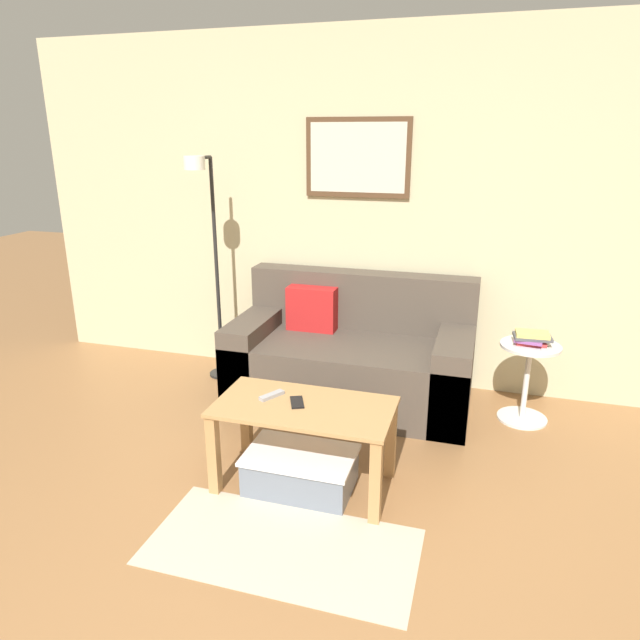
{
  "coord_description": "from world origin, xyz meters",
  "views": [
    {
      "loc": [
        0.76,
        -1.17,
        1.83
      ],
      "look_at": [
        -0.09,
        1.7,
        0.85
      ],
      "focal_mm": 32.0,
      "sensor_mm": 36.0,
      "label": 1
    }
  ],
  "objects_px": {
    "coffee_table": "(304,422)",
    "floor_lamp": "(208,245)",
    "remote_control": "(272,395)",
    "couch": "(351,358)",
    "side_table": "(527,375)",
    "storage_bin": "(300,470)",
    "cell_phone": "(297,402)",
    "book_stack": "(531,338)"
  },
  "relations": [
    {
      "from": "remote_control",
      "to": "cell_phone",
      "type": "relative_size",
      "value": 1.07
    },
    {
      "from": "coffee_table",
      "to": "side_table",
      "type": "relative_size",
      "value": 1.76
    },
    {
      "from": "floor_lamp",
      "to": "coffee_table",
      "type": "bearing_deg",
      "value": -45.7
    },
    {
      "from": "couch",
      "to": "remote_control",
      "type": "xyz_separation_m",
      "value": [
        -0.18,
        -1.08,
        0.18
      ]
    },
    {
      "from": "side_table",
      "to": "book_stack",
      "type": "bearing_deg",
      "value": 103.96
    },
    {
      "from": "storage_bin",
      "to": "floor_lamp",
      "type": "xyz_separation_m",
      "value": [
        -1.08,
        1.16,
        0.96
      ]
    },
    {
      "from": "couch",
      "to": "floor_lamp",
      "type": "distance_m",
      "value": 1.32
    },
    {
      "from": "floor_lamp",
      "to": "couch",
      "type": "bearing_deg",
      "value": 0.24
    },
    {
      "from": "storage_bin",
      "to": "side_table",
      "type": "xyz_separation_m",
      "value": [
        1.18,
        1.17,
        0.22
      ]
    },
    {
      "from": "coffee_table",
      "to": "remote_control",
      "type": "relative_size",
      "value": 6.28
    },
    {
      "from": "side_table",
      "to": "cell_phone",
      "type": "height_order",
      "value": "side_table"
    },
    {
      "from": "coffee_table",
      "to": "book_stack",
      "type": "distance_m",
      "value": 1.64
    },
    {
      "from": "couch",
      "to": "storage_bin",
      "type": "distance_m",
      "value": 1.18
    },
    {
      "from": "storage_bin",
      "to": "book_stack",
      "type": "distance_m",
      "value": 1.73
    },
    {
      "from": "remote_control",
      "to": "cell_phone",
      "type": "height_order",
      "value": "remote_control"
    },
    {
      "from": "storage_bin",
      "to": "coffee_table",
      "type": "bearing_deg",
      "value": 79.1
    },
    {
      "from": "cell_phone",
      "to": "side_table",
      "type": "bearing_deg",
      "value": 18.95
    },
    {
      "from": "couch",
      "to": "storage_bin",
      "type": "relative_size",
      "value": 2.85
    },
    {
      "from": "coffee_table",
      "to": "cell_phone",
      "type": "bearing_deg",
      "value": 161.45
    },
    {
      "from": "side_table",
      "to": "remote_control",
      "type": "bearing_deg",
      "value": -141.71
    },
    {
      "from": "coffee_table",
      "to": "cell_phone",
      "type": "distance_m",
      "value": 0.11
    },
    {
      "from": "couch",
      "to": "coffee_table",
      "type": "relative_size",
      "value": 1.77
    },
    {
      "from": "storage_bin",
      "to": "cell_phone",
      "type": "distance_m",
      "value": 0.38
    },
    {
      "from": "coffee_table",
      "to": "cell_phone",
      "type": "relative_size",
      "value": 6.73
    },
    {
      "from": "storage_bin",
      "to": "floor_lamp",
      "type": "distance_m",
      "value": 1.86
    },
    {
      "from": "side_table",
      "to": "book_stack",
      "type": "relative_size",
      "value": 2.18
    },
    {
      "from": "coffee_table",
      "to": "floor_lamp",
      "type": "distance_m",
      "value": 1.71
    },
    {
      "from": "floor_lamp",
      "to": "cell_phone",
      "type": "xyz_separation_m",
      "value": [
        1.05,
        -1.1,
        -0.59
      ]
    },
    {
      "from": "couch",
      "to": "cell_phone",
      "type": "bearing_deg",
      "value": -91.62
    },
    {
      "from": "floor_lamp",
      "to": "remote_control",
      "type": "distance_m",
      "value": 1.51
    },
    {
      "from": "floor_lamp",
      "to": "book_stack",
      "type": "distance_m",
      "value": 2.32
    },
    {
      "from": "side_table",
      "to": "couch",
      "type": "bearing_deg",
      "value": -179.84
    },
    {
      "from": "floor_lamp",
      "to": "side_table",
      "type": "relative_size",
      "value": 3.15
    },
    {
      "from": "storage_bin",
      "to": "couch",
      "type": "bearing_deg",
      "value": 90.18
    },
    {
      "from": "coffee_table",
      "to": "storage_bin",
      "type": "xyz_separation_m",
      "value": [
        -0.01,
        -0.04,
        -0.27
      ]
    },
    {
      "from": "couch",
      "to": "side_table",
      "type": "bearing_deg",
      "value": 0.16
    },
    {
      "from": "coffee_table",
      "to": "floor_lamp",
      "type": "bearing_deg",
      "value": 134.3
    },
    {
      "from": "storage_bin",
      "to": "cell_phone",
      "type": "bearing_deg",
      "value": 120.69
    },
    {
      "from": "side_table",
      "to": "storage_bin",
      "type": "bearing_deg",
      "value": -135.33
    },
    {
      "from": "side_table",
      "to": "remote_control",
      "type": "xyz_separation_m",
      "value": [
        -1.37,
        -1.08,
        0.16
      ]
    },
    {
      "from": "remote_control",
      "to": "book_stack",
      "type": "bearing_deg",
      "value": 68.11
    },
    {
      "from": "couch",
      "to": "storage_bin",
      "type": "bearing_deg",
      "value": -89.82
    }
  ]
}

